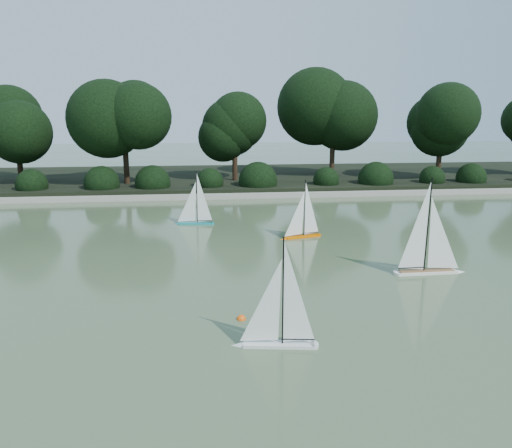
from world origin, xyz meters
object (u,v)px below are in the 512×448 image
object	(u,v)px
sailboat_white_a	(272,329)
sailboat_orange	(300,228)
sailboat_white_b	(433,258)
race_buoy	(241,319)
sailboat_teal	(193,215)

from	to	relation	value
sailboat_white_a	sailboat_orange	size ratio (longest dim) A/B	1.05
sailboat_white_a	sailboat_white_b	world-z (taller)	sailboat_white_b
race_buoy	sailboat_orange	bearing A→B (deg)	68.80
sailboat_white_b	sailboat_white_a	bearing A→B (deg)	-142.61
sailboat_white_a	sailboat_white_b	size ratio (longest dim) A/B	0.81
sailboat_white_a	sailboat_teal	bearing A→B (deg)	98.37
sailboat_teal	sailboat_white_a	bearing A→B (deg)	-81.63
sailboat_white_b	sailboat_orange	xyz separation A→B (m)	(-1.88, 2.86, -0.06)
sailboat_teal	race_buoy	world-z (taller)	sailboat_teal
sailboat_white_b	sailboat_teal	bearing A→B (deg)	133.47
sailboat_white_b	race_buoy	xyz separation A→B (m)	(-3.63, -1.66, -0.29)
sailboat_white_a	race_buoy	bearing A→B (deg)	109.82
sailboat_orange	sailboat_teal	world-z (taller)	sailboat_teal
sailboat_white_b	sailboat_teal	size ratio (longest dim) A/B	1.28
sailboat_orange	sailboat_white_b	bearing A→B (deg)	-56.74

